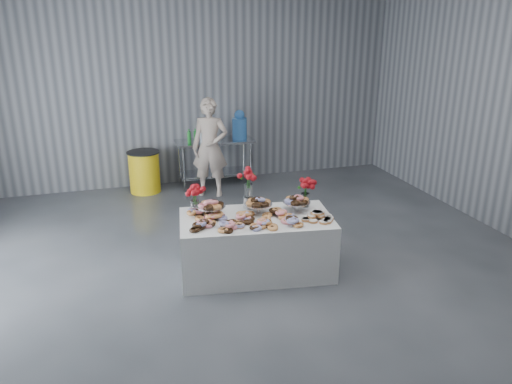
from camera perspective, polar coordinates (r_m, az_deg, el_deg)
ground at (r=6.16m, az=1.01°, el=-11.12°), size 9.00×9.00×0.00m
room_walls at (r=5.32m, az=-1.94°, el=14.11°), size 8.04×9.04×4.02m
display_table at (r=6.41m, az=0.02°, el=-6.04°), size 2.02×1.26×0.75m
prep_table at (r=9.68m, az=-4.73°, el=4.31°), size 1.50×0.60×0.90m
donut_mounds at (r=6.20m, az=0.15°, el=-2.72°), size 1.90×1.05×0.09m
cake_stand_left at (r=6.29m, az=-5.14°, el=-1.52°), size 0.36×0.36×0.17m
cake_stand_mid at (r=6.35m, az=0.26°, el=-1.24°), size 0.36×0.36×0.17m
cake_stand_right at (r=6.44m, az=4.66°, el=-1.00°), size 0.36×0.36×0.17m
danish_pile at (r=6.25m, az=7.05°, el=-2.58°), size 0.48×0.48×0.11m
bouquet_left at (r=6.33m, az=-7.05°, el=0.03°), size 0.26×0.26×0.42m
bouquet_right at (r=6.56m, az=5.68°, el=0.80°), size 0.26×0.26×0.42m
bouquet_center at (r=6.45m, az=-0.89°, el=1.32°), size 0.26×0.26×0.57m
water_jug at (r=9.67m, az=-1.90°, el=7.58°), size 0.28×0.28×0.55m
drink_bottles at (r=9.43m, az=-6.58°, el=6.44°), size 0.54×0.08×0.27m
person at (r=9.08m, az=-5.27°, el=5.08°), size 0.77×0.64×1.79m
trash_barrel at (r=9.57m, az=-12.62°, el=2.28°), size 0.61×0.61×0.78m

